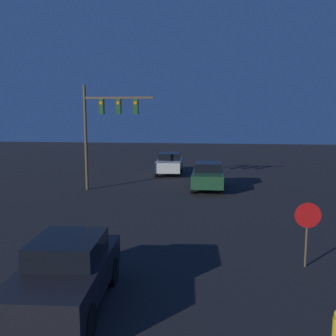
{
  "coord_description": "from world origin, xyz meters",
  "views": [
    {
      "loc": [
        1.82,
        -0.94,
        4.63
      ],
      "look_at": [
        0.0,
        14.22,
        2.45
      ],
      "focal_mm": 40.0,
      "sensor_mm": 36.0,
      "label": 1
    }
  ],
  "objects_px": {
    "car_near": "(67,272)",
    "stop_sign": "(307,222)",
    "traffic_signal_mast": "(104,119)",
    "car_mid": "(208,176)",
    "car_far": "(169,163)"
  },
  "relations": [
    {
      "from": "car_mid",
      "to": "traffic_signal_mast",
      "type": "relative_size",
      "value": 0.65
    },
    {
      "from": "car_far",
      "to": "traffic_signal_mast",
      "type": "height_order",
      "value": "traffic_signal_mast"
    },
    {
      "from": "car_far",
      "to": "traffic_signal_mast",
      "type": "distance_m",
      "value": 8.11
    },
    {
      "from": "car_mid",
      "to": "stop_sign",
      "type": "height_order",
      "value": "stop_sign"
    },
    {
      "from": "car_near",
      "to": "traffic_signal_mast",
      "type": "distance_m",
      "value": 14.69
    },
    {
      "from": "car_mid",
      "to": "stop_sign",
      "type": "xyz_separation_m",
      "value": [
        3.15,
        -11.71,
        0.54
      ]
    },
    {
      "from": "car_mid",
      "to": "traffic_signal_mast",
      "type": "bearing_deg",
      "value": 8.41
    },
    {
      "from": "car_mid",
      "to": "car_far",
      "type": "xyz_separation_m",
      "value": [
        -3.07,
        5.65,
        0.0
      ]
    },
    {
      "from": "car_near",
      "to": "car_mid",
      "type": "distance_m",
      "value": 15.19
    },
    {
      "from": "traffic_signal_mast",
      "to": "stop_sign",
      "type": "xyz_separation_m",
      "value": [
        9.42,
        -10.78,
        -2.95
      ]
    },
    {
      "from": "car_near",
      "to": "car_mid",
      "type": "height_order",
      "value": "same"
    },
    {
      "from": "car_near",
      "to": "car_mid",
      "type": "bearing_deg",
      "value": -105.83
    },
    {
      "from": "car_mid",
      "to": "car_near",
      "type": "bearing_deg",
      "value": 77.89
    },
    {
      "from": "car_near",
      "to": "stop_sign",
      "type": "xyz_separation_m",
      "value": [
        6.33,
        3.15,
        0.54
      ]
    },
    {
      "from": "car_near",
      "to": "stop_sign",
      "type": "height_order",
      "value": "stop_sign"
    }
  ]
}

